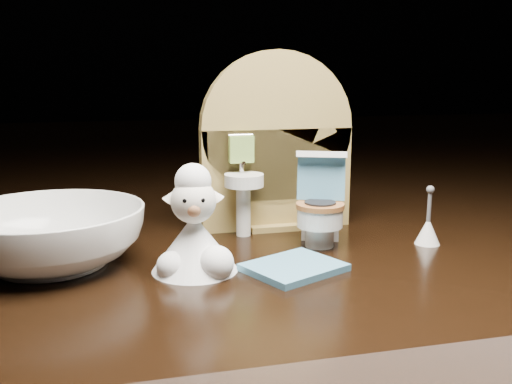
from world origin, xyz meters
TOP-DOWN VIEW (x-y plane):
  - backdrop_panel at (-0.00, 0.06)m, footprint 0.13×0.05m
  - toy_toilet at (0.02, 0.01)m, footprint 0.04×0.05m
  - bath_mat at (-0.02, -0.05)m, footprint 0.08×0.07m
  - toilet_brush at (0.10, -0.01)m, footprint 0.02×0.02m
  - plush_lamb at (-0.08, -0.03)m, footprint 0.06×0.06m
  - ceramic_bowl at (-0.18, 0.01)m, footprint 0.17×0.17m

SIDE VIEW (x-z plane):
  - bath_mat at x=-0.02m, z-range 0.00..0.00m
  - toilet_brush at x=0.10m, z-range -0.01..0.04m
  - ceramic_bowl at x=-0.18m, z-range 0.00..0.04m
  - plush_lamb at x=-0.08m, z-range -0.01..0.06m
  - toy_toilet at x=0.02m, z-range -0.01..0.06m
  - backdrop_panel at x=0.00m, z-range -0.01..0.14m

